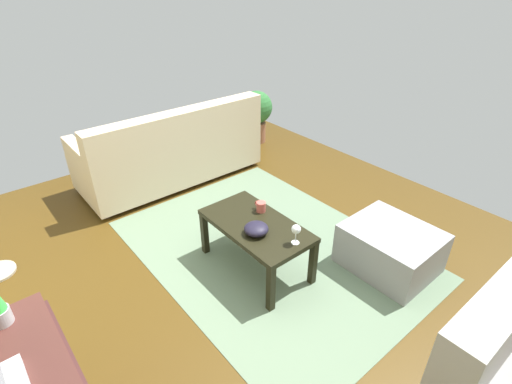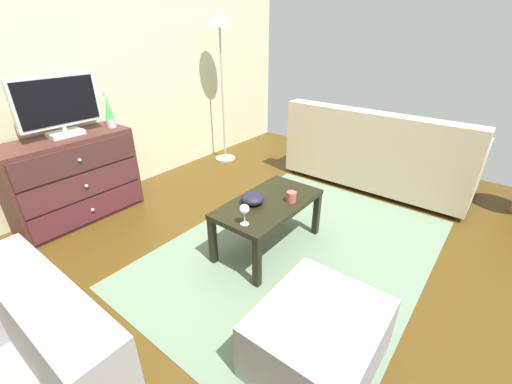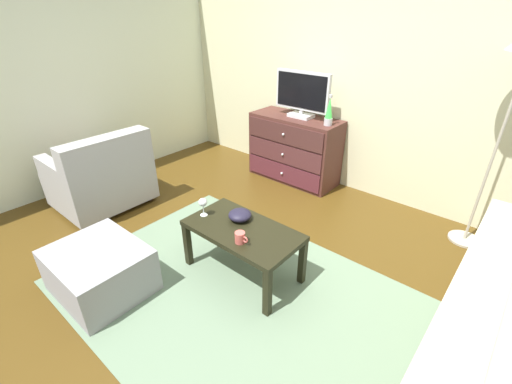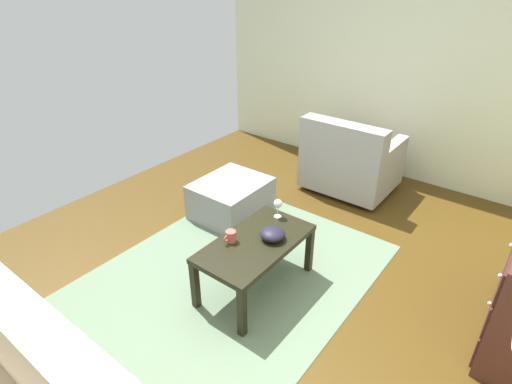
# 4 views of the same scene
# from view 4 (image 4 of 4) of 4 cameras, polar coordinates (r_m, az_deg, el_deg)

# --- Properties ---
(ground_plane) EXTENTS (5.61, 4.65, 0.05)m
(ground_plane) POSITION_cam_4_polar(r_m,az_deg,el_deg) (3.36, 0.55, -12.31)
(ground_plane) COLOR #483210
(wall_plain_left) EXTENTS (0.12, 4.65, 2.52)m
(wall_plain_left) POSITION_cam_4_polar(r_m,az_deg,el_deg) (4.91, 19.85, 16.43)
(wall_plain_left) COLOR beige
(wall_plain_left) RESTS_ON ground_plane
(area_rug) EXTENTS (2.60, 1.90, 0.01)m
(area_rug) POSITION_cam_4_polar(r_m,az_deg,el_deg) (3.32, -4.40, -12.31)
(area_rug) COLOR slate
(area_rug) RESTS_ON ground_plane
(coffee_table) EXTENTS (0.92, 0.50, 0.44)m
(coffee_table) POSITION_cam_4_polar(r_m,az_deg,el_deg) (3.02, -0.07, -7.83)
(coffee_table) COLOR black
(coffee_table) RESTS_ON ground_plane
(wine_glass) EXTENTS (0.07, 0.07, 0.16)m
(wine_glass) POSITION_cam_4_polar(r_m,az_deg,el_deg) (3.21, 3.11, -1.73)
(wine_glass) COLOR silver
(wine_glass) RESTS_ON coffee_table
(mug) EXTENTS (0.11, 0.08, 0.09)m
(mug) POSITION_cam_4_polar(r_m,az_deg,el_deg) (2.97, -3.59, -6.24)
(mug) COLOR #B75048
(mug) RESTS_ON coffee_table
(bowl_decorative) EXTENTS (0.19, 0.19, 0.08)m
(bowl_decorative) POSITION_cam_4_polar(r_m,az_deg,el_deg) (2.99, 2.34, -5.94)
(bowl_decorative) COLOR black
(bowl_decorative) RESTS_ON coffee_table
(armchair) EXTENTS (0.80, 0.91, 0.84)m
(armchair) POSITION_cam_4_polar(r_m,az_deg,el_deg) (4.55, 13.09, 4.23)
(armchair) COLOR #332319
(armchair) RESTS_ON ground_plane
(ottoman) EXTENTS (0.71, 0.61, 0.37)m
(ottoman) POSITION_cam_4_polar(r_m,az_deg,el_deg) (4.04, -3.52, -0.90)
(ottoman) COLOR gray
(ottoman) RESTS_ON ground_plane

